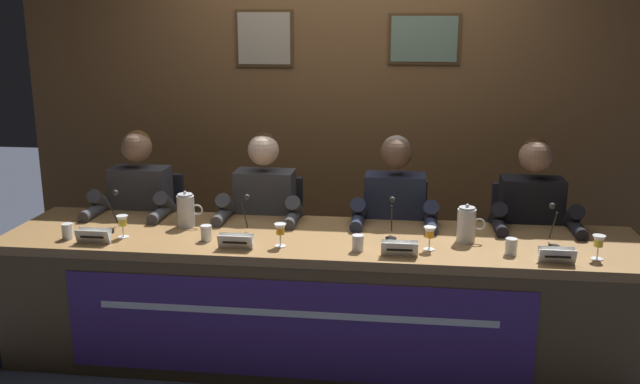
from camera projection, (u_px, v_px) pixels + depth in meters
The scene contains 29 objects.
ground_plane at pixel (320, 356), 3.96m from camera, with size 12.00×12.00×0.00m, color #383D4C.
wall_back_panelled at pixel (343, 102), 4.96m from camera, with size 4.71×0.14×2.60m.
conference_table at pixel (317, 282), 3.73m from camera, with size 3.51×0.79×0.73m.
chair_far_left at pixel (151, 245), 4.55m from camera, with size 0.44×0.45×0.89m.
panelist_far_left at pixel (137, 213), 4.29m from camera, with size 0.51×0.48×1.22m.
nameplate_far_left at pixel (94, 236), 3.65m from camera, with size 0.19×0.06×0.08m.
juice_glass_far_left at pixel (122, 222), 3.74m from camera, with size 0.06×0.06×0.12m.
water_cup_far_left at pixel (68, 232), 3.72m from camera, with size 0.06×0.06×0.08m.
microphone_far_left at pixel (111, 218), 3.86m from camera, with size 0.06×0.17×0.22m.
chair_center_left at pixel (270, 250), 4.46m from camera, with size 0.44×0.45×0.89m.
panelist_center_left at pixel (263, 218), 4.20m from camera, with size 0.51×0.48×1.22m.
nameplate_center_left at pixel (236, 242), 3.56m from camera, with size 0.18×0.06×0.08m.
juice_glass_center_left at pixel (280, 231), 3.59m from camera, with size 0.06×0.06×0.12m.
water_cup_center_left at pixel (206, 234), 3.69m from camera, with size 0.06×0.06×0.08m.
microphone_center_left at pixel (244, 223), 3.76m from camera, with size 0.06×0.17×0.22m.
chair_center_right at pixel (394, 255), 4.36m from camera, with size 0.44×0.45×0.89m.
panelist_center_right at pixel (394, 222), 4.10m from camera, with size 0.51×0.48×1.22m.
nameplate_center_right at pixel (400, 249), 3.45m from camera, with size 0.18×0.06×0.08m.
juice_glass_center_right at pixel (430, 234), 3.54m from camera, with size 0.06×0.06×0.12m.
water_cup_center_right at pixel (358, 244), 3.53m from camera, with size 0.06×0.06×0.08m.
microphone_center_right at pixel (391, 226), 3.71m from camera, with size 0.06×0.17×0.22m.
chair_far_right at pixel (523, 260), 4.26m from camera, with size 0.44×0.45×0.89m.
panelist_far_right at pixel (532, 227), 4.01m from camera, with size 0.51×0.48×1.22m.
nameplate_far_right at pixel (557, 256), 3.35m from camera, with size 0.18×0.06×0.08m.
juice_glass_far_right at pixel (599, 243), 3.40m from camera, with size 0.06×0.06×0.12m.
water_cup_far_right at pixel (511, 247), 3.48m from camera, with size 0.06×0.06×0.08m.
microphone_far_right at pixel (553, 233), 3.58m from camera, with size 0.06×0.17×0.22m.
water_pitcher_left_side at pixel (186, 210), 3.94m from camera, with size 0.15×0.10×0.21m.
water_pitcher_right_side at pixel (467, 225), 3.66m from camera, with size 0.15×0.10×0.21m.
Camera 1 is at (0.45, -3.58, 1.89)m, focal length 38.50 mm.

